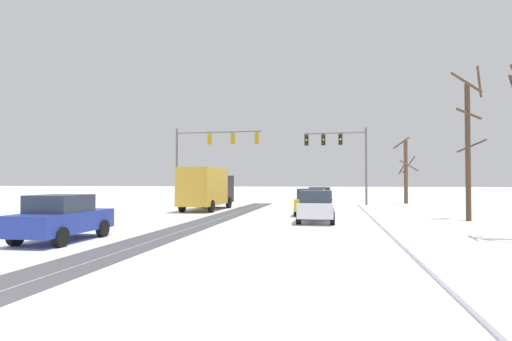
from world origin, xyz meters
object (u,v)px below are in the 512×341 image
bare_tree_sidewalk_far (406,170)px  car_white_third (316,206)px  car_red_lead (320,198)px  bare_tree_sidewalk_mid (468,144)px  car_blue_fourth (62,218)px  traffic_signal_near_right (341,149)px  car_yellow_cab_second (311,202)px  box_truck_delivery (207,187)px  traffic_signal_near_left (210,148)px

bare_tree_sidewalk_far → car_white_third: bearing=-111.1°
car_red_lead → bare_tree_sidewalk_mid: size_ratio=0.52×
car_blue_fourth → bare_tree_sidewalk_mid: 19.70m
traffic_signal_near_right → car_white_third: (-1.51, -14.12, -3.95)m
car_red_lead → bare_tree_sidewalk_far: 11.55m
car_yellow_cab_second → bare_tree_sidewalk_mid: size_ratio=0.52×
traffic_signal_near_right → car_red_lead: (-1.63, -2.93, -3.95)m
car_blue_fourth → bare_tree_sidewalk_mid: size_ratio=0.51×
box_truck_delivery → bare_tree_sidewalk_far: bare_tree_sidewalk_far is taller
bare_tree_sidewalk_mid → traffic_signal_near_left: bearing=149.9°
car_red_lead → bare_tree_sidewalk_mid: (8.00, -9.11, 3.20)m
car_red_lead → car_white_third: (0.12, -11.19, 0.00)m
traffic_signal_near_right → car_yellow_cab_second: (-1.97, -9.50, -3.95)m
car_white_third → bare_tree_sidewalk_far: bare_tree_sidewalk_far is taller
car_white_third → car_yellow_cab_second: bearing=95.7°
traffic_signal_near_right → traffic_signal_near_left: 10.81m
car_white_third → bare_tree_sidewalk_mid: 8.75m
traffic_signal_near_right → bare_tree_sidewalk_far: 8.25m
car_yellow_cab_second → bare_tree_sidewalk_far: bare_tree_sidewalk_far is taller
car_red_lead → bare_tree_sidewalk_mid: bearing=-48.7°
car_yellow_cab_second → box_truck_delivery: (-7.63, 3.18, 0.82)m
car_white_third → bare_tree_sidewalk_far: (7.54, 19.51, 2.32)m
traffic_signal_near_left → car_white_third: traffic_signal_near_left is taller
box_truck_delivery → bare_tree_sidewalk_far: (15.63, 11.72, 1.51)m
car_blue_fourth → bare_tree_sidewalk_far: bearing=60.2°
traffic_signal_near_left → car_blue_fourth: size_ratio=1.78×
bare_tree_sidewalk_mid → bare_tree_sidewalk_far: bearing=91.1°
traffic_signal_near_right → box_truck_delivery: bearing=-146.6°
traffic_signal_near_left → bare_tree_sidewalk_far: bearing=24.5°
traffic_signal_near_right → car_blue_fourth: (-9.99, -22.56, -3.95)m
box_truck_delivery → bare_tree_sidewalk_mid: 17.13m
bare_tree_sidewalk_far → traffic_signal_near_left: bearing=-155.5°
bare_tree_sidewalk_far → traffic_signal_near_right: bearing=-138.2°
car_red_lead → box_truck_delivery: (-7.97, -3.40, 0.82)m
traffic_signal_near_right → car_white_third: bearing=-96.1°
box_truck_delivery → bare_tree_sidewalk_mid: bearing=-19.7°
traffic_signal_near_left → car_white_third: size_ratio=1.78×
car_white_third → car_blue_fourth: bearing=-135.1°
traffic_signal_near_left → bare_tree_sidewalk_far: size_ratio=1.16×
traffic_signal_near_left → box_truck_delivery: size_ratio=0.99×
bare_tree_sidewalk_mid → car_red_lead: bearing=131.3°
car_white_third → box_truck_delivery: size_ratio=0.55×
traffic_signal_near_left → bare_tree_sidewalk_mid: (16.95, -9.84, -0.81)m
car_yellow_cab_second → bare_tree_sidewalk_mid: (8.34, -2.54, 3.20)m
traffic_signal_near_right → box_truck_delivery: 11.92m
car_white_third → bare_tree_sidewalk_mid: bare_tree_sidewalk_mid is taller
car_red_lead → car_blue_fourth: (-8.35, -19.63, 0.00)m
car_red_lead → car_blue_fourth: 21.33m
traffic_signal_near_right → car_white_third: traffic_signal_near_right is taller
car_blue_fourth → box_truck_delivery: (0.39, 16.23, 0.82)m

